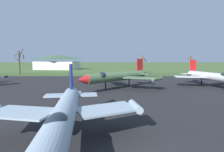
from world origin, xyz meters
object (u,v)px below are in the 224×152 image
at_px(jet_fighter_front_left, 215,77).
at_px(jet_fighter_rear_left, 118,76).
at_px(info_placard_rear_left, 80,94).
at_px(visitor_building, 58,62).
at_px(jet_fighter_rear_center, 64,115).

bearing_deg(jet_fighter_front_left, jet_fighter_rear_left, -176.56).
height_order(info_placard_rear_left, visitor_building, visitor_building).
bearing_deg(jet_fighter_rear_left, visitor_building, 115.36).
relative_size(jet_fighter_rear_left, visitor_building, 0.59).
bearing_deg(info_placard_rear_left, jet_fighter_rear_left, 55.27).
distance_m(jet_fighter_rear_center, jet_fighter_rear_left, 20.90).
distance_m(jet_fighter_rear_left, info_placard_rear_left, 9.32).
xyz_separation_m(jet_fighter_rear_left, info_placard_rear_left, (-5.23, -7.54, -1.61)).
xyz_separation_m(jet_fighter_front_left, info_placard_rear_left, (-22.50, -8.58, -1.44)).
xyz_separation_m(info_placard_rear_left, visitor_building, (-23.80, 68.79, 2.98)).
bearing_deg(jet_fighter_rear_center, visitor_building, 107.18).
height_order(jet_fighter_rear_left, visitor_building, visitor_building).
height_order(jet_fighter_rear_center, info_placard_rear_left, jet_fighter_rear_center).
relative_size(jet_fighter_rear_center, visitor_building, 0.61).
relative_size(jet_fighter_front_left, visitor_building, 0.65).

